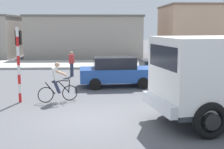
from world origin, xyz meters
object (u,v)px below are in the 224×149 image
object	(u,v)px
car_white_mid	(117,71)
pedestrian_near_kerb	(72,63)
car_red_near	(171,62)
cyclist	(57,82)
traffic_light_pole	(19,54)

from	to	relation	value
car_white_mid	pedestrian_near_kerb	world-z (taller)	pedestrian_near_kerb
car_red_near	pedestrian_near_kerb	distance (m)	6.64
cyclist	car_white_mid	world-z (taller)	cyclist
car_red_near	pedestrian_near_kerb	bearing A→B (deg)	-174.85
car_red_near	car_white_mid	bearing A→B (deg)	-134.15
car_white_mid	cyclist	bearing A→B (deg)	-129.60
car_red_near	pedestrian_near_kerb	world-z (taller)	pedestrian_near_kerb
traffic_light_pole	pedestrian_near_kerb	bearing A→B (deg)	76.45
cyclist	car_red_near	xyz separation A→B (m)	(6.63, 7.32, -0.05)
cyclist	traffic_light_pole	bearing A→B (deg)	179.09
cyclist	traffic_light_pole	xyz separation A→B (m)	(-1.60, 0.03, 1.20)
traffic_light_pole	car_red_near	world-z (taller)	traffic_light_pole
traffic_light_pole	pedestrian_near_kerb	world-z (taller)	traffic_light_pole
cyclist	traffic_light_pole	distance (m)	2.00
pedestrian_near_kerb	car_red_near	bearing A→B (deg)	5.15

